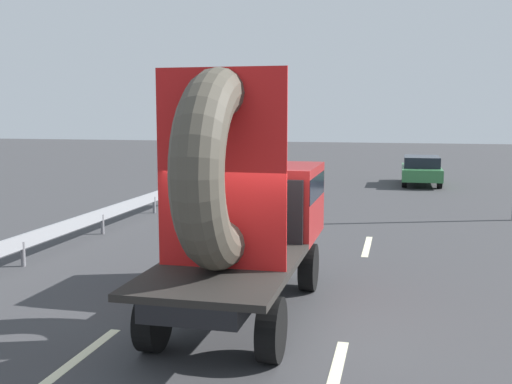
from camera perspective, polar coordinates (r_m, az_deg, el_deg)
name	(u,v)px	position (r m, az deg, el deg)	size (l,w,h in m)	color
ground_plane	(257,328)	(9.73, 0.11, -12.59)	(120.00, 120.00, 0.00)	#38383A
flatbed_truck	(246,203)	(10.10, -0.93, -1.06)	(2.02, 5.46, 3.96)	black
distant_sedan	(421,169)	(29.25, 15.20, 2.05)	(1.74, 4.07, 1.33)	black
guardrail	(67,227)	(15.72, -17.26, -3.16)	(0.10, 14.64, 0.71)	gray
lane_dash_left_near	(73,362)	(8.83, -16.76, -15.02)	(2.56, 0.16, 0.01)	beige
lane_dash_left_far	(233,240)	(16.06, -2.16, -4.52)	(2.54, 0.16, 0.01)	beige
lane_dash_right_far	(367,246)	(15.59, 10.35, -5.01)	(2.39, 0.16, 0.01)	beige
oncoming_car	(269,158)	(36.54, 1.18, 3.22)	(1.56, 3.65, 1.19)	black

